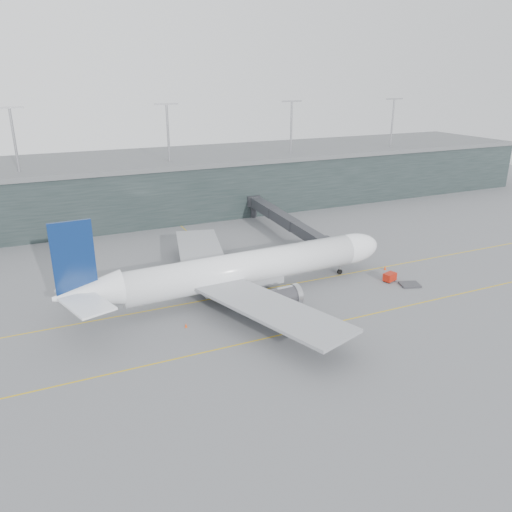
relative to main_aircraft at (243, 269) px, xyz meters
name	(u,v)px	position (x,y,z in m)	size (l,w,h in m)	color
ground	(219,288)	(-2.83, 4.45, -4.67)	(320.00, 320.00, 0.00)	slate
taxiline_a	(227,296)	(-2.83, 0.45, -4.66)	(160.00, 0.25, 0.02)	gold
taxiline_b	(268,338)	(-2.83, -15.55, -4.66)	(160.00, 0.25, 0.02)	gold
taxiline_lead_main	(208,250)	(2.17, 24.45, -4.66)	(0.25, 60.00, 0.02)	gold
terminal	(144,185)	(-2.83, 62.45, 2.95)	(240.00, 36.00, 29.00)	#1D2726
main_aircraft	(243,269)	(0.00, 0.00, 0.00)	(59.32, 55.75, 16.64)	white
jet_bridge	(279,218)	(20.77, 27.37, -0.22)	(5.49, 42.73, 5.94)	#2C2D31
gse_cart	(390,277)	(26.78, -5.91, -3.77)	(2.73, 2.16, 1.63)	#A81B0C
baggage_dolly	(410,285)	(28.87, -9.01, -4.47)	(3.37, 2.69, 0.34)	#333337
uld_a	(177,269)	(-7.73, 13.92, -3.75)	(2.12, 1.79, 1.75)	#3B3A40
uld_b	(188,261)	(-4.61, 16.89, -3.57)	(2.61, 2.25, 2.09)	#3B3A40
uld_c	(202,264)	(-2.63, 14.67, -3.79)	(2.06, 1.75, 1.68)	#3B3A40
cone_nose	(385,268)	(29.81, -0.79, -4.27)	(0.50, 0.50, 0.80)	#EC410D
cone_wing_stbd	(324,315)	(8.19, -13.07, -4.36)	(0.39, 0.39, 0.63)	#CE630B
cone_wing_port	(250,258)	(8.01, 15.27, -4.28)	(0.50, 0.50, 0.79)	#D95E0C
cone_tail	(186,325)	(-12.63, -7.52, -4.34)	(0.41, 0.41, 0.66)	#E4430C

